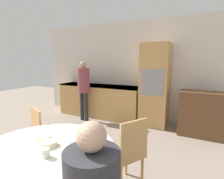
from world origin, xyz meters
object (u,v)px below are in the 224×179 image
Objects in this scene: chair_far_left at (30,138)px; bowl_centre at (49,144)px; oven_unit at (155,85)px; bowl_near at (44,138)px; cup at (46,153)px; chair_far_right at (129,151)px; dining_table at (47,172)px; person_standing at (84,84)px; sideboard at (204,114)px.

chair_far_left is 0.92m from bowl_centre.
chair_far_left reaches higher than bowl_centre.
oven_unit is 3.01m from bowl_near.
cup is 0.51× the size of bowl_centre.
chair_far_right is (1.34, 0.28, 0.00)m from chair_far_left.
oven_unit is 13.18× the size of bowl_centre.
person_standing reaches higher than dining_table.
oven_unit is at bearing 91.72° from chair_far_left.
sideboard is at bearing 5.87° from person_standing.
chair_far_left is 6.09× the size of bowl_centre.
chair_far_right is 12.05× the size of cup.
dining_table is (-1.36, -2.89, 0.05)m from sideboard.
dining_table is at bearing -79.31° from bowl_centre.
cup is (0.12, -0.10, 0.28)m from dining_table.
chair_far_right is at bearing 40.27° from bowl_near.
chair_far_left is at bearing 150.31° from dining_table.
person_standing reaches higher than bowl_near.
bowl_centre is at bearing -8.55° from chair_far_right.
bowl_near is 0.17m from bowl_centre.
dining_table is at bearing -5.79° from chair_far_right.
sideboard is 1.05× the size of chair_far_left.
dining_table is 0.27m from bowl_centre.
bowl_near is (0.63, -0.32, 0.27)m from chair_far_left.
cup is at bearing -39.86° from dining_table.
bowl_centre is (-1.37, -2.84, 0.31)m from sideboard.
chair_far_right reaches higher than dining_table.
oven_unit is 3.16m from dining_table.
oven_unit reaches higher than bowl_near.
bowl_near is 0.92× the size of bowl_centre.
sideboard is 3.17m from bowl_near.
bowl_centre is at bearing -95.59° from oven_unit.
cup is 0.20m from bowl_centre.
sideboard is 2.31m from chair_far_right.
chair_far_left is (-0.79, 0.45, -0.01)m from dining_table.
dining_table is 0.92m from chair_far_left.
person_standing is 3.12m from cup.
dining_table is 3.01m from person_standing.
bowl_centre is at bearing -115.83° from sideboard.
chair_far_left is 0.59× the size of person_standing.
person_standing is at bearing 130.42° from chair_far_left.
cup reaches higher than bowl_near.
person_standing is 10.38× the size of bowl_centre.
bowl_centre is (-0.30, -3.05, -0.20)m from oven_unit.
bowl_near is at bearing -2.71° from chair_far_left.
dining_table is 8.70× the size of bowl_centre.
sideboard is 3.17m from bowl_centre.
chair_far_right reaches higher than bowl_centre.
oven_unit is 14.26× the size of bowl_near.
person_standing reaches higher than cup.
cup is (-1.24, -2.99, 0.33)m from sideboard.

